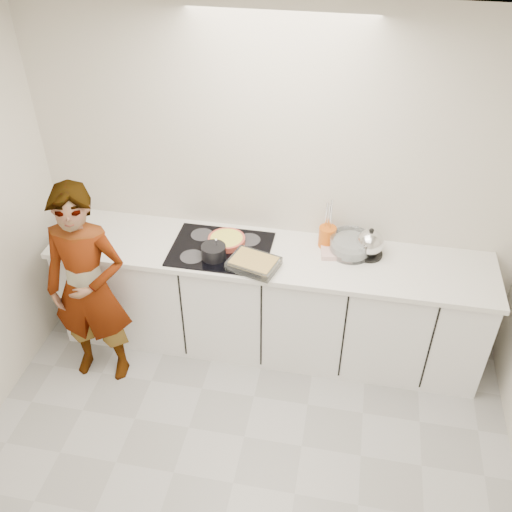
% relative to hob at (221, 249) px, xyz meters
% --- Properties ---
extents(floor, '(3.60, 3.20, 0.00)m').
position_rel_hob_xyz_m(floor, '(0.35, -1.26, -0.92)').
color(floor, '#ADADAD').
rests_on(floor, ground).
extents(ceiling, '(3.60, 3.20, 0.00)m').
position_rel_hob_xyz_m(ceiling, '(0.35, -1.26, 1.68)').
color(ceiling, white).
rests_on(ceiling, wall_back).
extents(wall_back, '(3.60, 0.00, 2.60)m').
position_rel_hob_xyz_m(wall_back, '(0.35, 0.34, 0.38)').
color(wall_back, silver).
rests_on(wall_back, ground).
extents(base_cabinets, '(3.20, 0.58, 0.87)m').
position_rel_hob_xyz_m(base_cabinets, '(0.35, 0.02, -0.48)').
color(base_cabinets, white).
rests_on(base_cabinets, floor).
extents(countertop, '(3.24, 0.64, 0.04)m').
position_rel_hob_xyz_m(countertop, '(0.35, 0.02, -0.03)').
color(countertop, white).
rests_on(countertop, base_cabinets).
extents(hob, '(0.72, 0.54, 0.01)m').
position_rel_hob_xyz_m(hob, '(0.00, 0.00, 0.00)').
color(hob, black).
rests_on(hob, countertop).
extents(tart_dish, '(0.33, 0.33, 0.05)m').
position_rel_hob_xyz_m(tart_dish, '(0.03, 0.07, 0.03)').
color(tart_dish, '#C24836').
rests_on(tart_dish, hob).
extents(saucepan, '(0.20, 0.20, 0.17)m').
position_rel_hob_xyz_m(saucepan, '(-0.02, -0.12, 0.06)').
color(saucepan, black).
rests_on(saucepan, hob).
extents(baking_dish, '(0.38, 0.32, 0.06)m').
position_rel_hob_xyz_m(baking_dish, '(0.28, -0.17, 0.04)').
color(baking_dish, silver).
rests_on(baking_dish, hob).
extents(mixing_bowl, '(0.32, 0.32, 0.14)m').
position_rel_hob_xyz_m(mixing_bowl, '(0.93, 0.14, 0.06)').
color(mixing_bowl, silver).
rests_on(mixing_bowl, countertop).
extents(tea_towel, '(0.24, 0.19, 0.04)m').
position_rel_hob_xyz_m(tea_towel, '(0.83, 0.10, 0.01)').
color(tea_towel, white).
rests_on(tea_towel, countertop).
extents(kettle, '(0.25, 0.25, 0.23)m').
position_rel_hob_xyz_m(kettle, '(1.06, 0.14, 0.09)').
color(kettle, black).
rests_on(kettle, countertop).
extents(utensil_crock, '(0.15, 0.15, 0.16)m').
position_rel_hob_xyz_m(utensil_crock, '(0.75, 0.20, 0.07)').
color(utensil_crock, '#CC560E').
rests_on(utensil_crock, countertop).
extents(cook, '(0.61, 0.42, 1.62)m').
position_rel_hob_xyz_m(cook, '(-0.84, -0.48, -0.11)').
color(cook, white).
rests_on(cook, floor).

